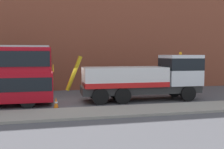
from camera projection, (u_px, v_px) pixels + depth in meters
name	position (u px, v px, depth m)	size (l,w,h in m)	color
ground_plane	(67.00, 102.00, 19.18)	(120.00, 120.00, 0.00)	#4C4C51
near_kerb	(71.00, 113.00, 15.09)	(60.00, 2.80, 0.15)	gray
building_facade	(62.00, 7.00, 25.26)	(60.00, 1.50, 16.00)	brown
recovery_tow_truck	(147.00, 77.00, 19.85)	(10.16, 2.74, 3.67)	#2D2D2D
traffic_cone_near_bus	(56.00, 103.00, 16.85)	(0.36, 0.36, 0.72)	orange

